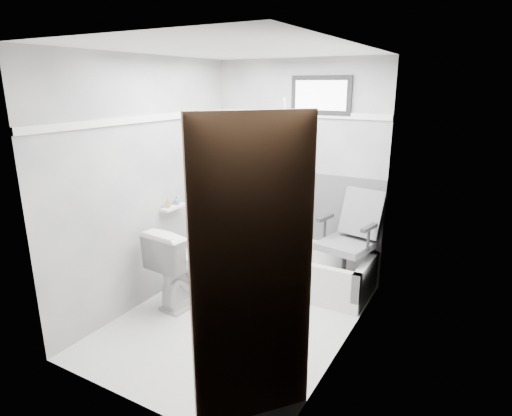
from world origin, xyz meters
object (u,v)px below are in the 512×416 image
Objects in this scene: toilet at (188,264)px; door at (266,309)px; soap_bottle_a at (168,203)px; office_chair at (345,239)px; bathtub at (300,267)px; soap_bottle_b at (177,200)px.

door reaches higher than toilet.
toilet is 8.39× the size of soap_bottle_a.
office_chair is 1.62m from toilet.
office_chair is (0.47, 0.05, 0.40)m from bathtub.
soap_bottle_b is (-0.32, 0.25, 0.56)m from toilet.
toilet is at bearing -38.49° from soap_bottle_b.
door reaches higher than soap_bottle_a.
door is (0.28, -2.26, 0.39)m from office_chair.
office_chair is 1.86m from soap_bottle_a.
soap_bottle_b is at bearing 90.00° from soap_bottle_a.
soap_bottle_a is at bearing -90.00° from soap_bottle_b.
toilet is at bearing -133.63° from office_chair.
office_chair is at bearing -139.56° from toilet.
door is 23.64× the size of soap_bottle_b.
soap_bottle_b is at bearing -32.95° from toilet.
soap_bottle_b is (-1.64, -0.66, 0.35)m from office_chair.
soap_bottle_b is at bearing -152.33° from bathtub.
door is at bearing -39.75° from soap_bottle_b.
office_chair is 0.49× the size of door.
door is (1.60, -1.34, 0.60)m from toilet.
soap_bottle_b is (0.00, 0.14, -0.01)m from soap_bottle_a.
door is 20.54× the size of soap_bottle_a.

